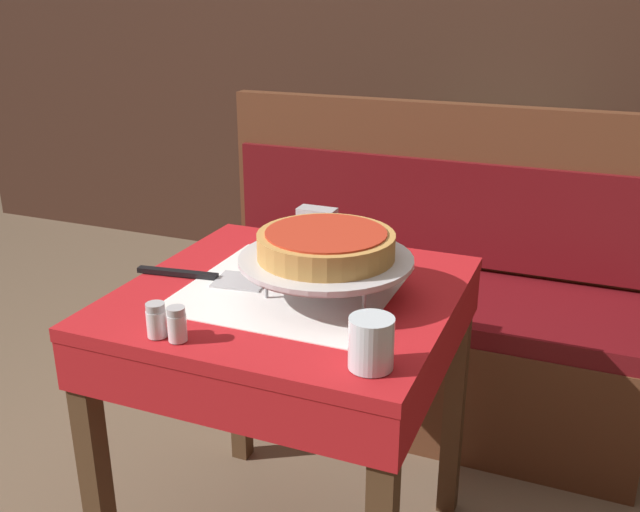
{
  "coord_description": "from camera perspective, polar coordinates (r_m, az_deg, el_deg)",
  "views": [
    {
      "loc": [
        0.61,
        -1.32,
        1.38
      ],
      "look_at": [
        0.08,
        -0.03,
        0.85
      ],
      "focal_mm": 40.0,
      "sensor_mm": 36.0,
      "label": 1
    }
  ],
  "objects": [
    {
      "name": "booth_bench",
      "position": [
        2.47,
        7.38,
        -5.38
      ],
      "size": [
        1.49,
        0.54,
        1.02
      ],
      "color": "brown",
      "rests_on": "ground_plane"
    },
    {
      "name": "pizza_server",
      "position": [
        1.66,
        -8.88,
        -1.66
      ],
      "size": [
        0.32,
        0.11,
        0.01
      ],
      "color": "#BCBCC1",
      "rests_on": "dining_table_front"
    },
    {
      "name": "water_glass_near",
      "position": [
        1.25,
        4.12,
        -6.94
      ],
      "size": [
        0.08,
        0.08,
        0.09
      ],
      "color": "silver",
      "rests_on": "dining_table_front"
    },
    {
      "name": "pizza_pan_stand",
      "position": [
        1.52,
        0.43,
        -0.46
      ],
      "size": [
        0.38,
        0.38,
        0.09
      ],
      "color": "#ADADB2",
      "rests_on": "dining_table_front"
    },
    {
      "name": "napkin_holder",
      "position": [
        1.87,
        -0.23,
        2.52
      ],
      "size": [
        0.1,
        0.05,
        0.09
      ],
      "color": "#B2B2B7",
      "rests_on": "dining_table_front"
    },
    {
      "name": "pepper_shaker",
      "position": [
        1.37,
        -11.38,
        -5.37
      ],
      "size": [
        0.04,
        0.04,
        0.07
      ],
      "color": "silver",
      "rests_on": "dining_table_front"
    },
    {
      "name": "back_wall_panel",
      "position": [
        3.42,
        12.49,
        17.21
      ],
      "size": [
        6.0,
        0.04,
        2.4
      ],
      "primitive_type": "cube",
      "color": "#3D2319",
      "rests_on": "ground_plane"
    },
    {
      "name": "salt_shaker",
      "position": [
        1.39,
        -12.96,
        -5.02
      ],
      "size": [
        0.04,
        0.04,
        0.07
      ],
      "color": "silver",
      "rests_on": "dining_table_front"
    },
    {
      "name": "deep_dish_pizza",
      "position": [
        1.51,
        0.43,
        0.9
      ],
      "size": [
        0.3,
        0.3,
        0.06
      ],
      "color": "#C68E47",
      "rests_on": "pizza_pan_stand"
    },
    {
      "name": "condiment_caddy",
      "position": [
        3.06,
        11.98,
        9.39
      ],
      "size": [
        0.12,
        0.12,
        0.17
      ],
      "color": "black",
      "rests_on": "dining_table_rear"
    },
    {
      "name": "dining_table_rear",
      "position": [
        3.05,
        13.28,
        6.29
      ],
      "size": [
        0.68,
        0.68,
        0.75
      ],
      "color": "#1E6B33",
      "rests_on": "ground_plane"
    },
    {
      "name": "dining_table_front",
      "position": [
        1.63,
        -2.31,
        -5.83
      ],
      "size": [
        0.72,
        0.72,
        0.75
      ],
      "color": "red",
      "rests_on": "ground_plane"
    }
  ]
}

